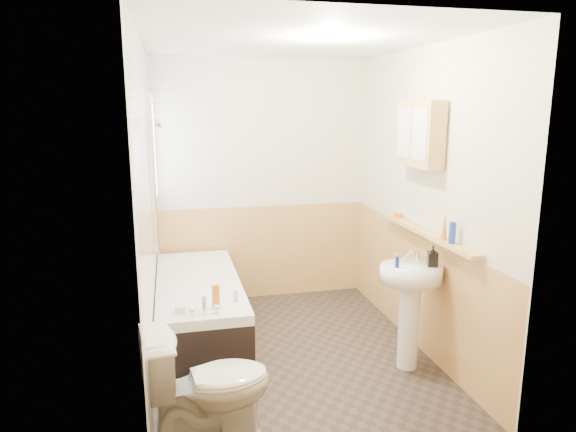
% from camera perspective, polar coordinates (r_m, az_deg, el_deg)
% --- Properties ---
extents(floor, '(2.80, 2.80, 0.00)m').
position_cam_1_polar(floor, '(4.44, 0.45, -15.10)').
color(floor, '#2A221E').
rests_on(floor, ground).
extents(ceiling, '(2.80, 2.80, 0.00)m').
position_cam_1_polar(ceiling, '(3.98, 0.52, 18.92)').
color(ceiling, white).
rests_on(ceiling, ground).
extents(wall_back, '(2.20, 0.02, 2.50)m').
position_cam_1_polar(wall_back, '(5.39, -3.05, 3.76)').
color(wall_back, beige).
rests_on(wall_back, ground).
extents(wall_front, '(2.20, 0.02, 2.50)m').
position_cam_1_polar(wall_front, '(2.71, 7.52, -4.61)').
color(wall_front, beige).
rests_on(wall_front, ground).
extents(wall_left, '(0.02, 2.80, 2.50)m').
position_cam_1_polar(wall_left, '(3.92, -15.50, 0.22)').
color(wall_left, beige).
rests_on(wall_left, ground).
extents(wall_right, '(0.02, 2.80, 2.50)m').
position_cam_1_polar(wall_right, '(4.41, 14.64, 1.55)').
color(wall_right, beige).
rests_on(wall_right, ground).
extents(wainscot_right, '(0.01, 2.80, 1.00)m').
position_cam_1_polar(wainscot_right, '(4.59, 13.90, -7.69)').
color(wainscot_right, tan).
rests_on(wainscot_right, wall_right).
extents(wainscot_front, '(2.20, 0.01, 1.00)m').
position_cam_1_polar(wainscot_front, '(3.03, 6.96, -18.22)').
color(wainscot_front, tan).
rests_on(wainscot_front, wall_front).
extents(wainscot_back, '(2.20, 0.01, 1.00)m').
position_cam_1_polar(wainscot_back, '(5.52, -2.92, -4.00)').
color(wainscot_back, tan).
rests_on(wainscot_back, wall_back).
extents(tile_cladding_left, '(0.01, 2.80, 2.50)m').
position_cam_1_polar(tile_cladding_left, '(3.92, -15.18, 0.24)').
color(tile_cladding_left, white).
rests_on(tile_cladding_left, wall_left).
extents(tile_return_back, '(0.75, 0.01, 1.50)m').
position_cam_1_polar(tile_return_back, '(5.24, -10.99, 8.82)').
color(tile_return_back, white).
rests_on(tile_return_back, wall_back).
extents(window, '(0.03, 0.79, 0.99)m').
position_cam_1_polar(window, '(4.80, -14.78, 7.19)').
color(window, white).
rests_on(window, wall_left).
extents(bathtub, '(0.70, 1.77, 0.70)m').
position_cam_1_polar(bathtub, '(4.63, -9.84, -10.12)').
color(bathtub, black).
rests_on(bathtub, floor).
extents(shower_riser, '(0.11, 0.09, 1.29)m').
position_cam_1_polar(shower_riser, '(4.29, -14.56, 5.59)').
color(shower_riser, silver).
rests_on(shower_riser, wall_left).
extents(toilet, '(0.81, 0.52, 0.75)m').
position_cam_1_polar(toilet, '(3.28, -8.84, -18.21)').
color(toilet, white).
rests_on(toilet, floor).
extents(sink, '(0.49, 0.40, 0.95)m').
position_cam_1_polar(sink, '(4.12, 13.41, -8.54)').
color(sink, white).
rests_on(sink, floor).
extents(pine_shelf, '(0.10, 1.44, 0.03)m').
position_cam_1_polar(pine_shelf, '(4.24, 15.02, -1.82)').
color(pine_shelf, tan).
rests_on(pine_shelf, wall_right).
extents(medicine_cabinet, '(0.14, 0.57, 0.51)m').
position_cam_1_polar(medicine_cabinet, '(4.23, 14.40, 8.82)').
color(medicine_cabinet, tan).
rests_on(medicine_cabinet, wall_right).
extents(foam_can, '(0.06, 0.06, 0.16)m').
position_cam_1_polar(foam_can, '(3.88, 17.80, -1.79)').
color(foam_can, '#19339E').
rests_on(foam_can, pine_shelf).
extents(green_bottle, '(0.06, 0.06, 0.22)m').
position_cam_1_polar(green_bottle, '(3.97, 16.99, -1.00)').
color(green_bottle, orange).
rests_on(green_bottle, pine_shelf).
extents(black_jar, '(0.09, 0.09, 0.05)m').
position_cam_1_polar(black_jar, '(4.68, 12.08, 0.09)').
color(black_jar, orange).
rests_on(black_jar, pine_shelf).
extents(soap_bottle, '(0.12, 0.18, 0.08)m').
position_cam_1_polar(soap_bottle, '(4.04, 15.75, -4.89)').
color(soap_bottle, black).
rests_on(soap_bottle, sink).
extents(clear_bottle, '(0.04, 0.04, 0.09)m').
position_cam_1_polar(clear_bottle, '(3.94, 12.02, -5.01)').
color(clear_bottle, navy).
rests_on(clear_bottle, sink).
extents(blue_gel, '(0.06, 0.04, 0.18)m').
position_cam_1_polar(blue_gel, '(3.86, -8.04, -8.90)').
color(blue_gel, orange).
rests_on(blue_gel, bathtub).
extents(cream_jar, '(0.11, 0.11, 0.05)m').
position_cam_1_polar(cream_jar, '(3.85, -11.84, -10.11)').
color(cream_jar, silver).
rests_on(cream_jar, bathtub).
extents(orange_bottle, '(0.04, 0.04, 0.10)m').
position_cam_1_polar(orange_bottle, '(3.98, -5.82, -8.84)').
color(orange_bottle, silver).
rests_on(orange_bottle, bathtub).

